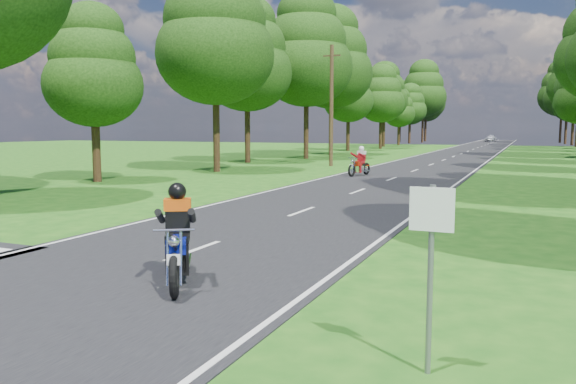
% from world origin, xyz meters
% --- Properties ---
extents(ground, '(160.00, 160.00, 0.00)m').
position_xyz_m(ground, '(0.00, 0.00, 0.00)').
color(ground, '#174F12').
rests_on(ground, ground).
extents(main_road, '(7.00, 140.00, 0.02)m').
position_xyz_m(main_road, '(0.00, 50.00, 0.01)').
color(main_road, black).
rests_on(main_road, ground).
extents(road_markings, '(7.40, 140.00, 0.01)m').
position_xyz_m(road_markings, '(-0.14, 48.13, 0.02)').
color(road_markings, silver).
rests_on(road_markings, main_road).
extents(treeline, '(40.00, 115.35, 14.78)m').
position_xyz_m(treeline, '(1.43, 60.06, 8.25)').
color(treeline, black).
rests_on(treeline, ground).
extents(telegraph_pole, '(1.20, 0.26, 8.00)m').
position_xyz_m(telegraph_pole, '(-6.00, 28.00, 4.07)').
color(telegraph_pole, '#382616').
rests_on(telegraph_pole, ground).
extents(road_sign, '(0.45, 0.07, 2.00)m').
position_xyz_m(road_sign, '(5.50, -2.01, 1.34)').
color(road_sign, slate).
rests_on(road_sign, ground).
extents(rider_near_blue, '(1.59, 2.04, 1.66)m').
position_xyz_m(rider_near_blue, '(1.14, -0.21, 0.85)').
color(rider_near_blue, '#0D1894').
rests_on(rider_near_blue, main_road).
extents(rider_far_red, '(1.06, 2.00, 1.59)m').
position_xyz_m(rider_far_red, '(-2.05, 21.21, 0.81)').
color(rider_far_red, '#AA210D').
rests_on(rider_far_red, main_road).
extents(distant_car, '(2.03, 4.07, 1.33)m').
position_xyz_m(distant_car, '(-0.56, 100.10, 0.69)').
color(distant_car, silver).
rests_on(distant_car, main_road).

